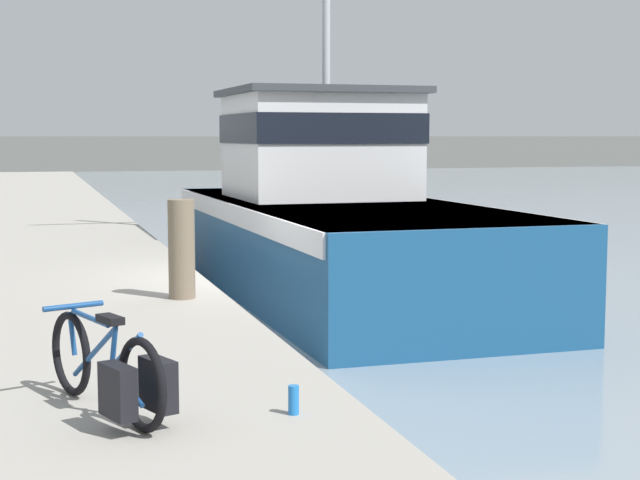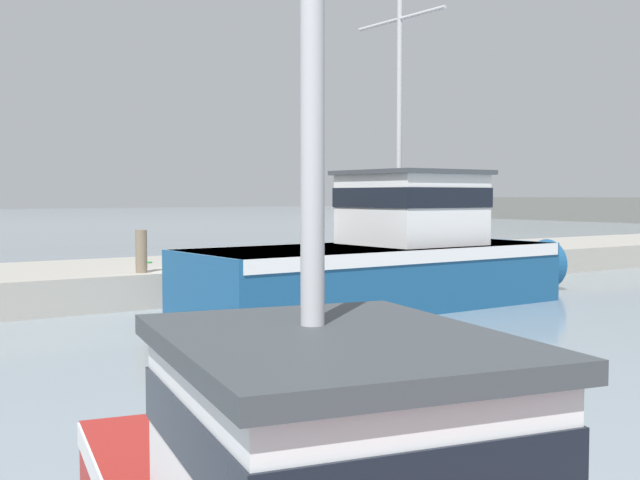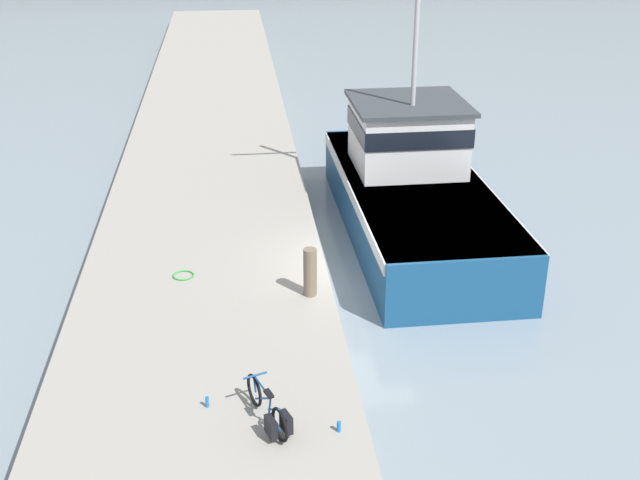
% 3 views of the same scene
% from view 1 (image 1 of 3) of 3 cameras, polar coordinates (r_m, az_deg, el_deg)
% --- Properties ---
extents(ground_plane, '(320.00, 320.00, 0.00)m').
position_cam_1_polar(ground_plane, '(13.20, -2.67, -5.97)').
color(ground_plane, '#84939E').
extents(far_shoreline, '(180.00, 5.00, 2.71)m').
position_cam_1_polar(far_shoreline, '(86.72, 5.91, 5.12)').
color(far_shoreline, slate).
rests_on(far_shoreline, ground_plane).
extents(fishing_boat_main, '(4.00, 12.14, 8.90)m').
position_cam_1_polar(fishing_boat_main, '(17.41, 0.65, 1.33)').
color(fishing_boat_main, navy).
rests_on(fishing_boat_main, ground_plane).
extents(bicycle_touring, '(0.80, 1.61, 0.67)m').
position_cam_1_polar(bicycle_touring, '(6.58, -11.82, -7.54)').
color(bicycle_touring, black).
rests_on(bicycle_touring, dock_pier).
extents(mooring_post, '(0.30, 0.30, 1.13)m').
position_cam_1_polar(mooring_post, '(11.22, -8.06, -0.52)').
color(mooring_post, '#756651').
rests_on(mooring_post, dock_pier).
extents(water_bottle_on_curb, '(0.07, 0.07, 0.20)m').
position_cam_1_polar(water_bottle_on_curb, '(6.58, -1.55, -9.29)').
color(water_bottle_on_curb, blue).
rests_on(water_bottle_on_curb, dock_pier).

